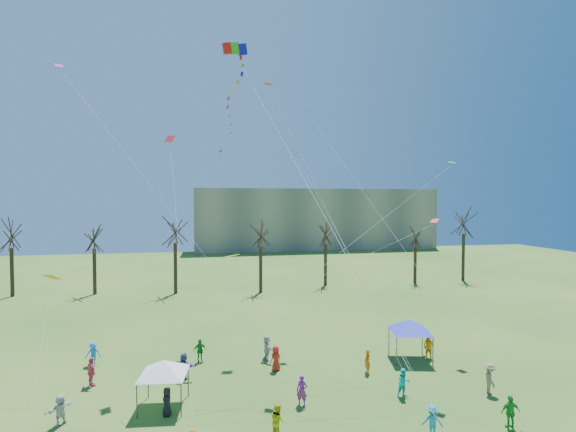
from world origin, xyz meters
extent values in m
cube|color=gray|center=(22.00, 82.00, 7.50)|extent=(60.00, 14.00, 15.00)
cylinder|color=black|center=(-28.63, 37.90, 3.04)|extent=(0.44, 0.44, 6.09)
cylinder|color=black|center=(-18.89, 37.32, 2.91)|extent=(0.44, 0.44, 5.83)
cylinder|color=black|center=(-8.77, 35.75, 3.28)|extent=(0.44, 0.44, 6.55)
cylinder|color=black|center=(2.08, 34.30, 3.03)|extent=(0.44, 0.44, 6.06)
cylinder|color=black|center=(11.66, 37.10, 2.96)|extent=(0.44, 0.44, 5.91)
cylinder|color=black|center=(24.90, 36.09, 2.61)|extent=(0.44, 0.44, 5.23)
cylinder|color=black|center=(32.87, 36.37, 3.52)|extent=(0.44, 0.44, 7.03)
cube|color=red|center=(-3.18, 9.03, 21.65)|extent=(0.63, 0.96, 0.95)
cube|color=green|center=(-2.69, 9.03, 21.65)|extent=(0.63, 0.96, 0.95)
cube|color=#110DA9|center=(-2.20, 9.03, 21.65)|extent=(0.63, 0.96, 0.95)
cylinder|color=white|center=(1.05, 2.31, 11.71)|extent=(0.02, 0.02, 24.04)
cylinder|color=#3F3F44|center=(-8.28, 5.24, 0.95)|extent=(0.07, 0.07, 1.91)
cylinder|color=#3F3F44|center=(-5.93, 4.99, 0.95)|extent=(0.07, 0.07, 1.91)
cylinder|color=#3F3F44|center=(-8.03, 7.59, 0.95)|extent=(0.07, 0.07, 1.91)
cylinder|color=#3F3F44|center=(-5.68, 7.34, 0.95)|extent=(0.07, 0.07, 1.91)
pyramid|color=white|center=(-6.98, 6.29, 2.32)|extent=(3.62, 3.62, 0.82)
cylinder|color=#3F3F44|center=(8.83, 9.18, 1.04)|extent=(0.08, 0.08, 2.09)
cylinder|color=#3F3F44|center=(11.35, 8.60, 1.04)|extent=(0.08, 0.08, 2.09)
cylinder|color=#3F3F44|center=(9.41, 11.70, 1.04)|extent=(0.08, 0.08, 2.09)
cylinder|color=#3F3F44|center=(11.93, 11.12, 1.04)|extent=(0.08, 0.08, 2.09)
pyramid|color=#2B34DB|center=(10.38, 10.15, 2.54)|extent=(3.88, 3.88, 0.90)
imported|color=yellow|center=(-1.05, 2.08, 0.87)|extent=(0.90, 1.02, 1.74)
imported|color=#178CBD|center=(6.58, 0.67, 0.80)|extent=(1.19, 0.95, 1.61)
imported|color=green|center=(11.02, 0.63, 0.86)|extent=(1.05, 0.53, 1.71)
imported|color=silver|center=(-12.17, 5.42, 0.81)|extent=(1.34, 1.44, 1.61)
imported|color=black|center=(-6.71, 5.30, 0.78)|extent=(0.53, 0.78, 1.55)
imported|color=#94258B|center=(0.85, 4.95, 0.88)|extent=(0.77, 0.67, 1.76)
imported|color=#0EC7CC|center=(7.13, 4.76, 0.86)|extent=(0.88, 0.71, 1.73)
imported|color=#92744F|center=(12.58, 4.20, 0.92)|extent=(1.05, 1.35, 1.85)
imported|color=#DE4A66|center=(-11.84, 9.89, 0.93)|extent=(1.01, 1.14, 1.85)
imported|color=#4B489D|center=(-6.08, 9.85, 0.88)|extent=(1.59, 1.42, 1.75)
imported|color=red|center=(0.14, 10.01, 0.87)|extent=(1.02, 0.92, 1.75)
imported|color=#EA5C0C|center=(6.25, 8.34, 0.82)|extent=(0.41, 0.61, 1.65)
imported|color=yellow|center=(11.78, 9.92, 0.91)|extent=(1.04, 1.11, 1.81)
imported|color=blue|center=(-12.69, 13.47, 0.83)|extent=(1.08, 0.63, 1.65)
imported|color=#1D8628|center=(-5.13, 12.50, 0.85)|extent=(1.08, 0.73, 1.71)
imported|color=#BCBBC2|center=(-0.20, 12.03, 0.92)|extent=(0.81, 1.78, 1.85)
cube|color=orange|center=(-12.89, 6.73, 7.64)|extent=(0.81, 0.88, 0.38)
cylinder|color=white|center=(-12.53, 4.04, 4.47)|extent=(0.01, 0.01, 8.05)
cube|color=#F4287D|center=(-7.12, 12.78, 16.34)|extent=(0.82, 0.86, 0.41)
cylinder|color=white|center=(-6.10, 6.74, 8.82)|extent=(0.01, 0.01, 19.10)
cube|color=#D6FF1A|center=(-3.27, 3.84, 8.95)|extent=(0.97, 0.91, 0.19)
cylinder|color=white|center=(-2.16, 2.96, 5.13)|extent=(0.01, 0.01, 7.78)
cube|color=#1A9AC6|center=(1.73, 10.61, 15.22)|extent=(0.66, 0.59, 0.32)
cylinder|color=white|center=(4.15, 5.64, 8.26)|extent=(0.01, 0.01, 17.47)
cube|color=blue|center=(4.57, 18.81, 20.13)|extent=(0.67, 0.60, 0.30)
cylinder|color=white|center=(7.79, 9.72, 10.72)|extent=(0.01, 0.01, 26.68)
cube|color=red|center=(10.10, 6.54, 10.56)|extent=(0.73, 0.72, 0.26)
cylinder|color=white|center=(-1.03, 5.98, 5.93)|extent=(0.01, 0.01, 23.99)
cube|color=#67E034|center=(15.67, 13.25, 15.12)|extent=(0.63, 0.75, 0.22)
cylinder|color=white|center=(4.48, 9.28, 8.21)|extent=(0.01, 0.01, 27.28)
cube|color=#BC38C4|center=(-15.88, 17.30, 22.48)|extent=(0.82, 0.87, 0.43)
cylinder|color=white|center=(-7.52, 11.13, 11.89)|extent=(0.01, 0.01, 29.40)
cube|color=#DF440B|center=(0.96, 19.03, 22.48)|extent=(0.84, 0.71, 0.20)
cylinder|color=white|center=(4.05, 11.89, 11.89)|extent=(0.01, 0.01, 25.95)
camera|label=1|loc=(-4.27, -17.29, 11.79)|focal=25.00mm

